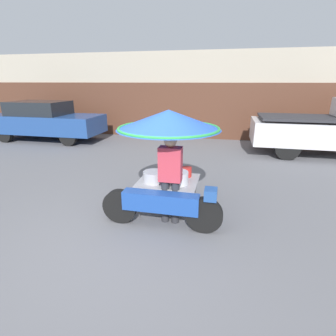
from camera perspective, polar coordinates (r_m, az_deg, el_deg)
name	(u,v)px	position (r m, az deg, el deg)	size (l,w,h in m)	color
ground_plane	(122,241)	(4.32, -10.05, -15.43)	(36.00, 36.00, 0.00)	slate
shopfront_building	(196,95)	(12.50, 6.03, 15.51)	(28.00, 2.06, 3.58)	#B2A893
vendor_motorcycle_cart	(168,137)	(4.60, -0.01, 6.85)	(2.07, 1.84, 1.92)	black
vendor_person	(170,175)	(4.41, 0.51, -1.55)	(0.38, 0.22, 1.58)	#2D2D33
parked_car	(45,120)	(12.24, -25.25, 9.36)	(4.68, 1.76, 1.61)	black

